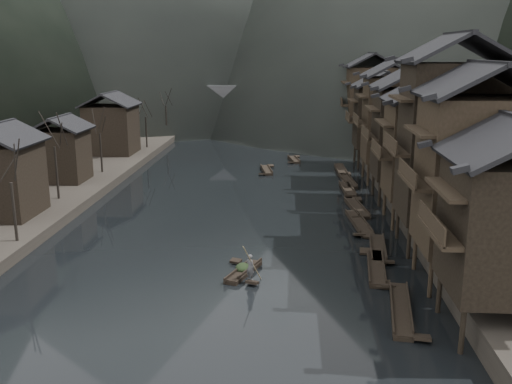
{
  "coord_description": "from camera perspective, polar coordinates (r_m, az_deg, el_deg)",
  "views": [
    {
      "loc": [
        5.22,
        -37.83,
        15.36
      ],
      "look_at": [
        2.0,
        13.73,
        2.5
      ],
      "focal_mm": 40.0,
      "sensor_mm": 36.0,
      "label": 1
    }
  ],
  "objects": [
    {
      "name": "hero_sampan",
      "position": [
        40.63,
        -1.25,
        -7.93
      ],
      "size": [
        2.44,
        4.72,
        0.43
      ],
      "color": "black",
      "rests_on": "water"
    },
    {
      "name": "water",
      "position": [
        41.16,
        -4.01,
        -7.97
      ],
      "size": [
        300.0,
        300.0,
        0.0
      ],
      "primitive_type": "plane",
      "color": "black",
      "rests_on": "ground"
    },
    {
      "name": "stone_bridge",
      "position": [
        110.43,
        0.86,
        8.65
      ],
      "size": [
        40.0,
        6.0,
        9.0
      ],
      "color": "#4C4C4F",
      "rests_on": "ground"
    },
    {
      "name": "midriver_boats",
      "position": [
        86.54,
        1.76,
        3.89
      ],
      "size": [
        7.28,
        34.12,
        0.45
      ],
      "color": "black",
      "rests_on": "water"
    },
    {
      "name": "cargo_heap",
      "position": [
        40.63,
        -1.34,
        -7.11
      ],
      "size": [
        1.04,
        1.37,
        0.63
      ],
      "primitive_type": "ellipsoid",
      "color": "black",
      "rests_on": "hero_sampan"
    },
    {
      "name": "bare_trees",
      "position": [
        68.27,
        -15.53,
        5.92
      ],
      "size": [
        3.74,
        75.16,
        7.48
      ],
      "color": "black",
      "rests_on": "left_bank"
    },
    {
      "name": "left_houses",
      "position": [
        64.13,
        -20.18,
        4.42
      ],
      "size": [
        8.1,
        53.2,
        8.73
      ],
      "color": "black",
      "rests_on": "left_bank"
    },
    {
      "name": "left_bank",
      "position": [
        88.84,
        -23.44,
        3.26
      ],
      "size": [
        40.0,
        200.0,
        1.2
      ],
      "primitive_type": "cube",
      "color": "#2D2823",
      "rests_on": "ground"
    },
    {
      "name": "right_bank",
      "position": [
        84.58,
        24.17,
        2.9
      ],
      "size": [
        40.0,
        200.0,
        1.8
      ],
      "primitive_type": "cube",
      "color": "#2D2823",
      "rests_on": "ground"
    },
    {
      "name": "moored_sampans",
      "position": [
        55.19,
        10.26,
        -2.19
      ],
      "size": [
        2.55,
        49.02,
        0.47
      ],
      "color": "black",
      "rests_on": "water"
    },
    {
      "name": "boatman",
      "position": [
        38.72,
        -0.58,
        -7.21
      ],
      "size": [
        0.81,
        0.76,
        1.86
      ],
      "primitive_type": "imported",
      "rotation": [
        0.0,
        0.0,
        2.49
      ],
      "color": "#535356",
      "rests_on": "hero_sampan"
    },
    {
      "name": "stilt_houses",
      "position": [
        58.79,
        15.52,
        7.25
      ],
      "size": [
        9.0,
        67.6,
        16.89
      ],
      "color": "black",
      "rests_on": "ground"
    },
    {
      "name": "bamboo_pole",
      "position": [
        37.86,
        -0.29,
        -3.6
      ],
      "size": [
        1.3,
        1.82,
        3.27
      ],
      "primitive_type": "cylinder",
      "rotation": [
        0.58,
        0.0,
        -0.61
      ],
      "color": "#8C7A51",
      "rests_on": "boatman"
    }
  ]
}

